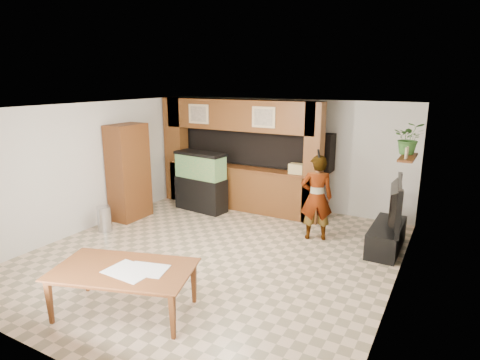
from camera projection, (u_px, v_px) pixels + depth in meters
The scene contains 21 objects.
floor at pixel (215, 253), 7.22m from camera, with size 6.50×6.50×0.00m, color #CBAC8D.
ceiling at pixel (213, 107), 6.59m from camera, with size 6.50×6.50×0.00m, color white.
wall_back at pixel (287, 154), 9.66m from camera, with size 6.00×6.00×0.00m, color beige.
wall_left at pixel (92, 166), 8.31m from camera, with size 6.50×6.50×0.00m, color beige.
wall_right at pixel (398, 211), 5.50m from camera, with size 6.50×6.50×0.00m, color beige.
partition at pixel (240, 154), 9.58m from camera, with size 4.20×0.99×2.60m.
wall_clock at pixel (126, 132), 9.00m from camera, with size 0.05×0.25×0.25m.
wall_shelf at pixel (408, 157), 7.12m from camera, with size 0.25×0.90×0.04m, color brown.
pantry_cabinet at pixel (129, 172), 8.84m from camera, with size 0.53×0.86×2.11m, color brown.
trash_can at pixel (104, 219), 8.22m from camera, with size 0.29×0.29×0.53m, color #B2B2B7.
aquarium at pixel (201, 182), 9.47m from camera, with size 1.26×0.47×1.40m.
tv_stand at pixel (386, 237), 7.37m from camera, with size 0.51×1.40×0.47m, color black.
television at pixel (390, 203), 7.20m from camera, with size 1.47×0.19×0.85m, color black.
photo_frame at pixel (407, 153), 6.87m from camera, with size 0.03×0.15×0.20m, color tan.
potted_plant at pixel (409, 138), 7.24m from camera, with size 0.53×0.46×0.59m, color #336729.
person at pixel (316, 198), 7.70m from camera, with size 0.61×0.40×1.68m, color #8D744D.
microphone at pixel (319, 154), 7.32m from camera, with size 0.04×0.04×0.17m, color black.
dining_table at pixel (124, 292), 5.29m from camera, with size 1.83×1.02×0.64m, color brown.
newspaper_a at pixel (147, 270), 5.21m from camera, with size 0.53×0.39×0.01m, color silver.
newspaper_b at pixel (129, 271), 5.17m from camera, with size 0.61×0.45×0.01m, color silver.
counter_box at pixel (297, 169), 8.75m from camera, with size 0.33×0.22×0.22m, color tan.
Camera 1 is at (3.62, -5.63, 3.06)m, focal length 30.00 mm.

